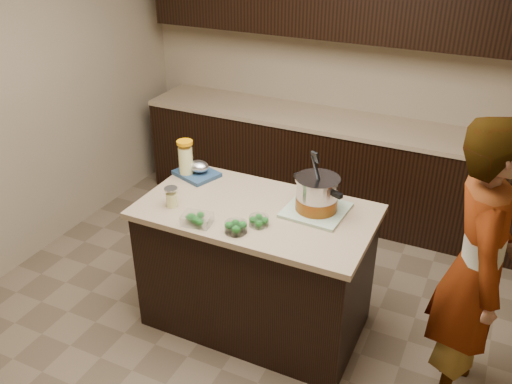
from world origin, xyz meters
TOP-DOWN VIEW (x-y plane):
  - ground_plane at (0.00, 0.00)m, footprint 4.00×4.00m
  - room_shell at (0.00, 0.00)m, footprint 4.04×4.04m
  - back_cabinets at (0.00, 1.74)m, footprint 3.60×0.63m
  - island at (0.00, 0.00)m, footprint 1.46×0.81m
  - dish_towel at (0.35, 0.13)m, footprint 0.38×0.38m
  - stock_pot at (0.35, 0.13)m, footprint 0.36×0.36m
  - lemonade_pitcher at (-0.62, 0.20)m, footprint 0.13×0.13m
  - mason_jar at (-0.49, -0.19)m, footprint 0.11×0.11m
  - broccoli_tub_left at (0.10, -0.16)m, footprint 0.13×0.13m
  - broccoli_tub_right at (0.01, -0.29)m, footprint 0.16×0.16m
  - broccoli_tub_rect at (-0.24, -0.31)m, footprint 0.19×0.15m
  - blue_tray at (-0.56, 0.24)m, footprint 0.34×0.31m
  - person at (1.30, -0.03)m, footprint 0.52×0.69m

SIDE VIEW (x-z plane):
  - ground_plane at x=0.00m, z-range 0.00..0.00m
  - island at x=0.00m, z-range 0.00..0.90m
  - person at x=1.30m, z-range 0.00..1.73m
  - dish_towel at x=0.35m, z-range 0.90..0.92m
  - broccoli_tub_left at x=0.10m, z-range 0.90..0.95m
  - broccoli_tub_rect at x=-0.24m, z-range 0.90..0.96m
  - broccoli_tub_right at x=0.01m, z-range 0.90..0.96m
  - blue_tray at x=-0.56m, z-range 0.88..0.99m
  - back_cabinets at x=0.00m, z-range -0.22..2.10m
  - mason_jar at x=-0.49m, z-range 0.89..1.03m
  - stock_pot at x=0.35m, z-range 0.82..1.20m
  - lemonade_pitcher at x=-0.62m, z-range 0.89..1.15m
  - room_shell at x=0.00m, z-range 0.35..3.07m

